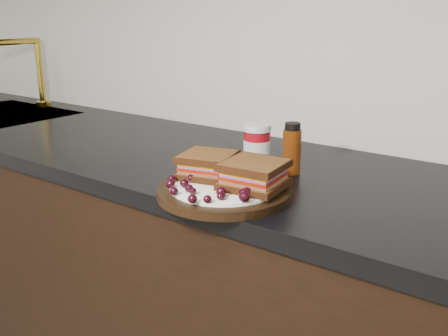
% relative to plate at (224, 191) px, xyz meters
% --- Properties ---
extents(base_cabinets, '(3.96, 0.58, 0.86)m').
position_rel_plate_xyz_m(base_cabinets, '(-0.17, 0.21, -0.48)').
color(base_cabinets, black).
rests_on(base_cabinets, ground_plane).
extents(countertop, '(3.98, 0.60, 0.04)m').
position_rel_plate_xyz_m(countertop, '(-0.17, 0.21, -0.03)').
color(countertop, black).
rests_on(countertop, base_cabinets).
extents(sink, '(0.50, 0.42, 0.16)m').
position_rel_plate_xyz_m(sink, '(-1.22, 0.21, -0.06)').
color(sink, '#B2B2B7').
rests_on(sink, countertop).
extents(faucet, '(0.06, 0.22, 0.28)m').
position_rel_plate_xyz_m(faucet, '(-1.22, 0.41, 0.13)').
color(faucet, '#AF8C2B').
rests_on(faucet, countertop).
extents(plate, '(0.28, 0.28, 0.02)m').
position_rel_plate_xyz_m(plate, '(0.00, 0.00, 0.00)').
color(plate, black).
rests_on(plate, countertop).
extents(sandwich_left, '(0.14, 0.14, 0.05)m').
position_rel_plate_xyz_m(sandwich_left, '(-0.06, 0.03, 0.04)').
color(sandwich_left, brown).
rests_on(sandwich_left, plate).
extents(sandwich_right, '(0.13, 0.13, 0.05)m').
position_rel_plate_xyz_m(sandwich_right, '(0.06, 0.02, 0.04)').
color(sandwich_right, brown).
rests_on(sandwich_right, plate).
extents(grape_0, '(0.02, 0.02, 0.02)m').
position_rel_plate_xyz_m(grape_0, '(-0.09, -0.06, 0.02)').
color(grape_0, black).
rests_on(grape_0, plate).
extents(grape_1, '(0.02, 0.02, 0.02)m').
position_rel_plate_xyz_m(grape_1, '(-0.06, -0.06, 0.02)').
color(grape_1, black).
rests_on(grape_1, plate).
extents(grape_2, '(0.02, 0.02, 0.02)m').
position_rel_plate_xyz_m(grape_2, '(-0.08, -0.08, 0.02)').
color(grape_2, black).
rests_on(grape_2, plate).
extents(grape_3, '(0.02, 0.02, 0.02)m').
position_rel_plate_xyz_m(grape_3, '(-0.04, -0.11, 0.02)').
color(grape_3, black).
rests_on(grape_3, plate).
extents(grape_4, '(0.02, 0.02, 0.02)m').
position_rel_plate_xyz_m(grape_4, '(-0.03, -0.08, 0.02)').
color(grape_4, black).
rests_on(grape_4, plate).
extents(grape_5, '(0.02, 0.02, 0.01)m').
position_rel_plate_xyz_m(grape_5, '(-0.01, -0.08, 0.02)').
color(grape_5, black).
rests_on(grape_5, plate).
extents(grape_6, '(0.02, 0.02, 0.02)m').
position_rel_plate_xyz_m(grape_6, '(0.01, -0.12, 0.02)').
color(grape_6, black).
rests_on(grape_6, plate).
extents(grape_7, '(0.02, 0.02, 0.02)m').
position_rel_plate_xyz_m(grape_7, '(0.04, -0.10, 0.02)').
color(grape_7, black).
rests_on(grape_7, plate).
extents(grape_8, '(0.02, 0.02, 0.01)m').
position_rel_plate_xyz_m(grape_8, '(0.05, -0.07, 0.02)').
color(grape_8, black).
rests_on(grape_8, plate).
extents(grape_9, '(0.02, 0.02, 0.02)m').
position_rel_plate_xyz_m(grape_9, '(0.04, -0.06, 0.02)').
color(grape_9, black).
rests_on(grape_9, plate).
extents(grape_10, '(0.02, 0.02, 0.02)m').
position_rel_plate_xyz_m(grape_10, '(0.09, -0.06, 0.03)').
color(grape_10, black).
rests_on(grape_10, plate).
extents(grape_11, '(0.02, 0.02, 0.02)m').
position_rel_plate_xyz_m(grape_11, '(0.08, -0.04, 0.02)').
color(grape_11, black).
rests_on(grape_11, plate).
extents(grape_12, '(0.02, 0.02, 0.02)m').
position_rel_plate_xyz_m(grape_12, '(0.08, -0.03, 0.02)').
color(grape_12, black).
rests_on(grape_12, plate).
extents(grape_13, '(0.02, 0.02, 0.02)m').
position_rel_plate_xyz_m(grape_13, '(0.10, 0.01, 0.02)').
color(grape_13, black).
rests_on(grape_13, plate).
extents(grape_14, '(0.02, 0.02, 0.02)m').
position_rel_plate_xyz_m(grape_14, '(0.07, 0.02, 0.02)').
color(grape_14, black).
rests_on(grape_14, plate).
extents(grape_15, '(0.02, 0.02, 0.02)m').
position_rel_plate_xyz_m(grape_15, '(0.05, 0.02, 0.02)').
color(grape_15, black).
rests_on(grape_15, plate).
extents(grape_16, '(0.02, 0.02, 0.02)m').
position_rel_plate_xyz_m(grape_16, '(-0.04, 0.06, 0.02)').
color(grape_16, black).
rests_on(grape_16, plate).
extents(grape_17, '(0.02, 0.02, 0.02)m').
position_rel_plate_xyz_m(grape_17, '(-0.05, 0.04, 0.02)').
color(grape_17, black).
rests_on(grape_17, plate).
extents(grape_18, '(0.02, 0.02, 0.02)m').
position_rel_plate_xyz_m(grape_18, '(-0.07, 0.04, 0.02)').
color(grape_18, black).
rests_on(grape_18, plate).
extents(grape_19, '(0.02, 0.02, 0.02)m').
position_rel_plate_xyz_m(grape_19, '(-0.08, 0.02, 0.02)').
color(grape_19, black).
rests_on(grape_19, plate).
extents(grape_20, '(0.02, 0.02, 0.02)m').
position_rel_plate_xyz_m(grape_20, '(-0.06, -0.02, 0.02)').
color(grape_20, black).
rests_on(grape_20, plate).
extents(grape_21, '(0.02, 0.02, 0.02)m').
position_rel_plate_xyz_m(grape_21, '(-0.07, -0.03, 0.02)').
color(grape_21, black).
rests_on(grape_21, plate).
extents(grape_22, '(0.02, 0.02, 0.02)m').
position_rel_plate_xyz_m(grape_22, '(-0.05, 0.03, 0.02)').
color(grape_22, black).
rests_on(grape_22, plate).
extents(grape_23, '(0.02, 0.02, 0.02)m').
position_rel_plate_xyz_m(grape_23, '(-0.08, 0.04, 0.02)').
color(grape_23, black).
rests_on(grape_23, plate).
extents(grape_24, '(0.02, 0.02, 0.02)m').
position_rel_plate_xyz_m(grape_24, '(-0.07, 0.00, 0.02)').
color(grape_24, black).
rests_on(grape_24, plate).
extents(condiment_jar, '(0.09, 0.09, 0.10)m').
position_rel_plate_xyz_m(condiment_jar, '(-0.07, 0.23, 0.04)').
color(condiment_jar, maroon).
rests_on(condiment_jar, countertop).
extents(oil_bottle, '(0.05, 0.05, 0.12)m').
position_rel_plate_xyz_m(oil_bottle, '(0.04, 0.22, 0.05)').
color(oil_bottle, '#522208').
rests_on(oil_bottle, countertop).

